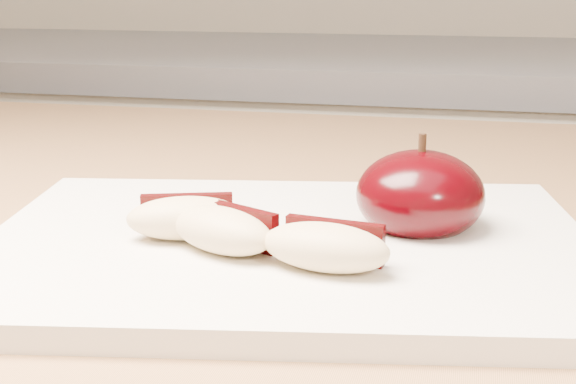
# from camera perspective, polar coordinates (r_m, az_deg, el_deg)

# --- Properties ---
(back_cabinet) EXTENTS (2.40, 0.62, 0.94)m
(back_cabinet) POSITION_cam_1_polar(r_m,az_deg,el_deg) (1.38, 7.27, -9.71)
(back_cabinet) COLOR silver
(back_cabinet) RESTS_ON ground
(cutting_board) EXTENTS (0.37, 0.30, 0.01)m
(cutting_board) POSITION_cam_1_polar(r_m,az_deg,el_deg) (0.44, 0.00, -3.98)
(cutting_board) COLOR silver
(cutting_board) RESTS_ON island_counter
(apple_half) EXTENTS (0.08, 0.08, 0.06)m
(apple_half) POSITION_cam_1_polar(r_m,az_deg,el_deg) (0.46, 9.37, -0.21)
(apple_half) COLOR black
(apple_half) RESTS_ON cutting_board
(apple_wedge_a) EXTENTS (0.07, 0.05, 0.02)m
(apple_wedge_a) POSITION_cam_1_polar(r_m,az_deg,el_deg) (0.43, -7.24, -1.80)
(apple_wedge_a) COLOR beige
(apple_wedge_a) RESTS_ON cutting_board
(apple_wedge_b) EXTENTS (0.07, 0.06, 0.02)m
(apple_wedge_b) POSITION_cam_1_polar(r_m,az_deg,el_deg) (0.41, -4.63, -2.68)
(apple_wedge_b) COLOR beige
(apple_wedge_b) RESTS_ON cutting_board
(apple_wedge_c) EXTENTS (0.07, 0.04, 0.02)m
(apple_wedge_c) POSITION_cam_1_polar(r_m,az_deg,el_deg) (0.39, 2.76, -3.89)
(apple_wedge_c) COLOR beige
(apple_wedge_c) RESTS_ON cutting_board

